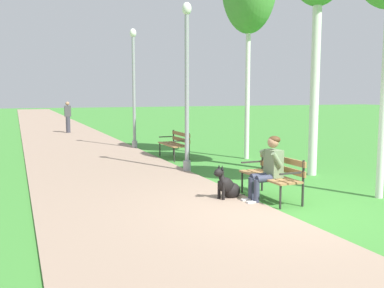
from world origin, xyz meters
The scene contains 9 objects.
ground_plane centered at (0.00, 0.00, 0.00)m, with size 120.00×120.00×0.00m, color #3D8433.
paved_path centered at (-2.11, 24.00, 0.02)m, with size 3.92×60.00×0.04m, color gray.
park_bench_near centered at (0.30, 0.81, 0.51)m, with size 0.55×1.50×0.85m.
park_bench_mid centered at (0.37, 6.47, 0.51)m, with size 0.55×1.50×0.85m.
person_seated_on_near_bench centered at (0.09, 0.66, 0.68)m, with size 0.74×0.49×1.25m.
dog_black centered at (-0.55, 1.07, 0.26)m, with size 0.82×0.40×0.71m.
lamp_post_near centered at (-0.19, 4.10, 2.24)m, with size 0.24×0.24×4.32m.
lamp_post_mid centered at (-0.20, 9.35, 2.28)m, with size 0.24×0.24×4.40m.
pedestrian_distant centered at (-1.79, 16.71, 0.84)m, with size 0.32×0.22×1.65m.
Camera 1 is at (-4.27, -6.09, 2.03)m, focal length 39.80 mm.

